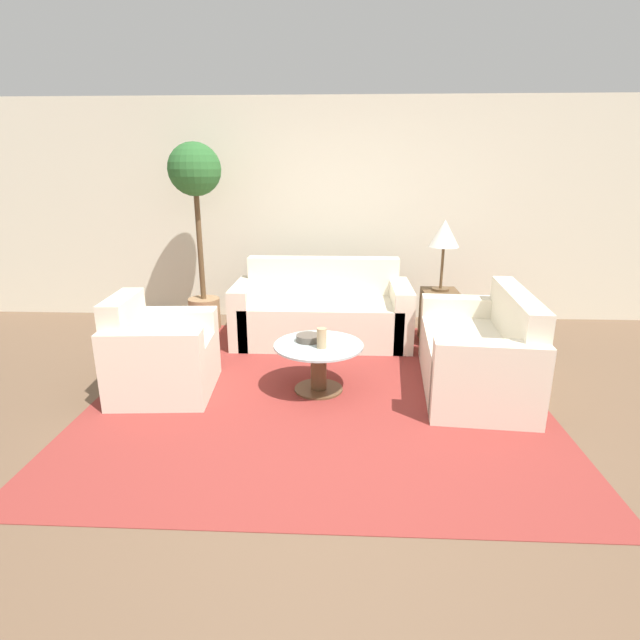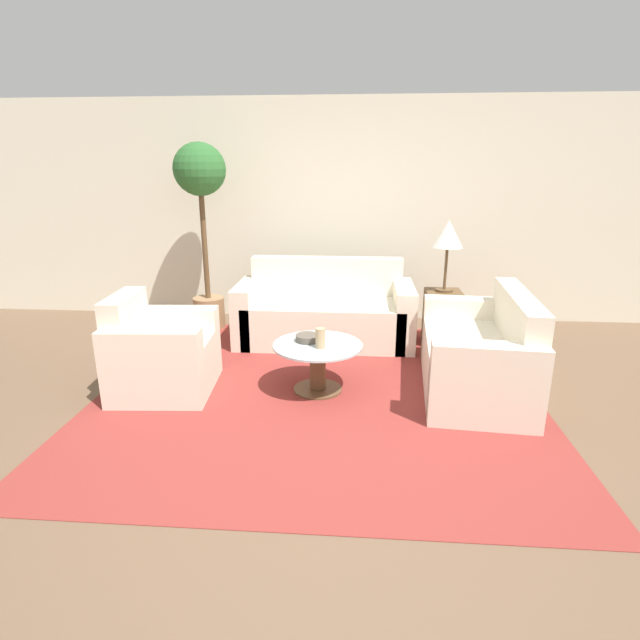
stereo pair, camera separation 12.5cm
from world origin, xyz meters
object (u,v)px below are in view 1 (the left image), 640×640
at_px(sofa_main, 322,314).
at_px(armchair, 158,358).
at_px(loveseat, 482,355).
at_px(potted_plant, 197,201).
at_px(bowl, 308,338).
at_px(vase, 322,338).
at_px(coffee_table, 319,361).
at_px(table_lamp, 444,236).

xyz_separation_m(sofa_main, armchair, (-1.31, -1.40, 0.00)).
distance_m(armchair, loveseat, 2.73).
xyz_separation_m(potted_plant, bowl, (1.33, -1.57, -1.02)).
relative_size(potted_plant, vase, 12.54).
distance_m(coffee_table, table_lamp, 1.99).
distance_m(sofa_main, potted_plant, 1.84).
distance_m(table_lamp, vase, 1.94).
xyz_separation_m(coffee_table, table_lamp, (1.22, 1.30, 0.88)).
bearing_deg(loveseat, potted_plant, -113.55).
bearing_deg(armchair, bowl, -87.22).
distance_m(loveseat, table_lamp, 1.46).
bearing_deg(vase, bowl, 127.96).
distance_m(loveseat, potted_plant, 3.39).
distance_m(table_lamp, bowl, 1.93).
distance_m(table_lamp, potted_plant, 2.68).
distance_m(loveseat, vase, 1.39).
xyz_separation_m(coffee_table, bowl, (-0.09, 0.07, 0.17)).
xyz_separation_m(armchair, bowl, (1.25, 0.15, 0.15)).
xyz_separation_m(armchair, potted_plant, (-0.08, 1.71, 1.16)).
relative_size(armchair, potted_plant, 0.42).
bearing_deg(loveseat, table_lamp, -167.49).
relative_size(table_lamp, potted_plant, 0.35).
height_order(sofa_main, armchair, sofa_main).
xyz_separation_m(sofa_main, table_lamp, (1.25, -0.03, 0.86)).
distance_m(sofa_main, vase, 1.42).
height_order(coffee_table, potted_plant, potted_plant).
bearing_deg(bowl, armchair, -173.17).
xyz_separation_m(table_lamp, potted_plant, (-2.64, 0.34, 0.31)).
height_order(loveseat, potted_plant, potted_plant).
height_order(sofa_main, bowl, sofa_main).
height_order(potted_plant, bowl, potted_plant).
height_order(loveseat, bowl, loveseat).
xyz_separation_m(table_lamp, vase, (-1.20, -1.38, -0.65)).
xyz_separation_m(loveseat, vase, (-1.35, -0.21, 0.21)).
bearing_deg(coffee_table, armchair, -176.68).
distance_m(coffee_table, bowl, 0.21).
xyz_separation_m(sofa_main, bowl, (-0.06, -1.25, 0.15)).
bearing_deg(vase, table_lamp, 49.04).
height_order(vase, bowl, vase).
height_order(loveseat, table_lamp, table_lamp).
relative_size(sofa_main, loveseat, 1.20).
relative_size(sofa_main, potted_plant, 0.90).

